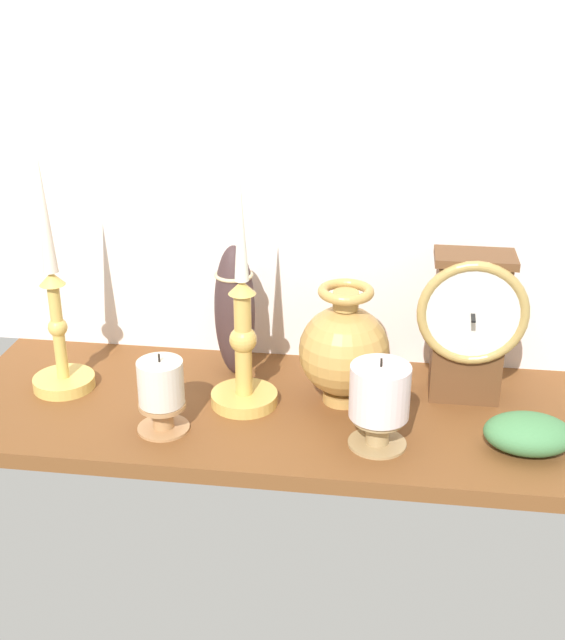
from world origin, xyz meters
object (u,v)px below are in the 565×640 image
at_px(mantel_clock, 470,324).
at_px(tall_ceramic_vase, 235,310).
at_px(candlestick_tall_center, 57,322).
at_px(pillar_candle_near_clock, 161,393).
at_px(candlestick_tall_left, 243,346).
at_px(brass_vase_bulbous, 344,349).
at_px(pillar_candle_front, 379,400).

relative_size(mantel_clock, tall_ceramic_vase, 1.07).
distance_m(mantel_clock, candlestick_tall_center, 0.61).
xyz_separation_m(pillar_candle_near_clock, tall_ceramic_vase, (0.07, 0.19, 0.05)).
xyz_separation_m(candlestick_tall_center, pillar_candle_near_clock, (0.19, -0.10, -0.05)).
height_order(candlestick_tall_left, candlestick_tall_center, candlestick_tall_center).
xyz_separation_m(mantel_clock, candlestick_tall_center, (-0.61, -0.05, -0.01)).
bearing_deg(candlestick_tall_center, candlestick_tall_left, -2.99).
bearing_deg(brass_vase_bulbous, mantel_clock, 10.73).
xyz_separation_m(brass_vase_bulbous, tall_ceramic_vase, (-0.18, 0.07, 0.02)).
bearing_deg(tall_ceramic_vase, candlestick_tall_left, -72.74).
bearing_deg(pillar_candle_front, candlestick_tall_left, 157.04).
xyz_separation_m(candlestick_tall_left, candlestick_tall_center, (-0.29, 0.01, 0.01)).
relative_size(pillar_candle_front, tall_ceramic_vase, 0.61).
bearing_deg(candlestick_tall_center, brass_vase_bulbous, 2.28).
relative_size(candlestick_tall_left, brass_vase_bulbous, 1.92).
relative_size(candlestick_tall_left, pillar_candle_front, 2.68).
bearing_deg(pillar_candle_near_clock, candlestick_tall_left, 40.53).
distance_m(candlestick_tall_left, pillar_candle_near_clock, 0.14).
height_order(brass_vase_bulbous, tall_ceramic_vase, tall_ceramic_vase).
relative_size(pillar_candle_near_clock, tall_ceramic_vase, 0.55).
bearing_deg(candlestick_tall_left, pillar_candle_front, -22.96).
relative_size(candlestick_tall_left, pillar_candle_near_clock, 2.98).
relative_size(brass_vase_bulbous, pillar_candle_front, 1.40).
bearing_deg(mantel_clock, candlestick_tall_center, -175.20).
relative_size(candlestick_tall_center, pillar_candle_front, 2.81).
height_order(brass_vase_bulbous, pillar_candle_front, brass_vase_bulbous).
height_order(candlestick_tall_left, brass_vase_bulbous, candlestick_tall_left).
bearing_deg(candlestick_tall_center, mantel_clock, 4.80).
distance_m(pillar_candle_front, tall_ceramic_vase, 0.30).
distance_m(mantel_clock, tall_ceramic_vase, 0.36).
height_order(candlestick_tall_left, pillar_candle_front, candlestick_tall_left).
distance_m(pillar_candle_near_clock, tall_ceramic_vase, 0.20).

